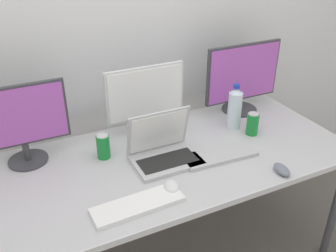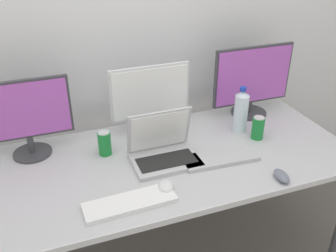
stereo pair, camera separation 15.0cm
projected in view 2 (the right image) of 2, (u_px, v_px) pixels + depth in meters
name	position (u px, v px, depth m)	size (l,w,h in m)	color
wall_back	(131.00, 19.00, 2.09)	(7.00, 0.08, 2.60)	silver
work_desk	(168.00, 166.00, 1.90)	(1.88, 0.83, 0.74)	#424247
monitor_left	(25.00, 116.00, 1.80)	(0.44, 0.19, 0.40)	#38383D
monitor_center	(151.00, 99.00, 2.00)	(0.44, 0.21, 0.39)	silver
monitor_right	(252.00, 80.00, 2.20)	(0.50, 0.22, 0.42)	#38383D
laptop_silver	(163.00, 149.00, 1.84)	(0.32, 0.24, 0.25)	#B7B7BC
keyboard_main	(130.00, 203.00, 1.56)	(0.39, 0.12, 0.02)	white
keyboard_aux	(220.00, 158.00, 1.85)	(0.38, 0.14, 0.02)	#B2B2B7
mouse_by_keyboard	(281.00, 176.00, 1.71)	(0.06, 0.11, 0.03)	slate
mouse_by_laptop	(166.00, 187.00, 1.64)	(0.07, 0.09, 0.04)	silver
water_bottle	(241.00, 111.00, 2.06)	(0.08, 0.08, 0.26)	silver
soda_can_near_keyboard	(258.00, 128.00, 2.01)	(0.07, 0.07, 0.13)	#197F33
soda_can_by_laptop	(105.00, 143.00, 1.87)	(0.07, 0.07, 0.13)	#197F33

